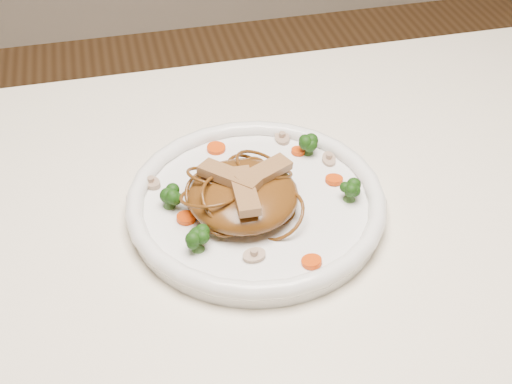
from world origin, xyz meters
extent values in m
cube|color=white|center=(0.00, 0.00, 0.73)|extent=(1.20, 0.80, 0.04)
cylinder|color=brown|center=(0.54, 0.34, 0.35)|extent=(0.06, 0.06, 0.71)
cylinder|color=white|center=(0.00, 0.06, 0.76)|extent=(0.34, 0.34, 0.02)
ellipsoid|color=#5B3011|center=(-0.02, 0.06, 0.78)|extent=(0.16, 0.16, 0.04)
cube|color=#A2804C|center=(0.00, 0.06, 0.81)|extent=(0.07, 0.05, 0.01)
cube|color=#A2804C|center=(-0.03, 0.06, 0.81)|extent=(0.07, 0.07, 0.01)
cube|color=#A2804C|center=(-0.02, 0.04, 0.81)|extent=(0.03, 0.07, 0.01)
cylinder|color=red|center=(0.07, 0.14, 0.77)|extent=(0.02, 0.02, 0.00)
cylinder|color=red|center=(-0.08, 0.05, 0.77)|extent=(0.03, 0.03, 0.00)
cylinder|color=red|center=(0.09, 0.08, 0.77)|extent=(0.02, 0.02, 0.00)
cylinder|color=red|center=(-0.03, 0.17, 0.77)|extent=(0.03, 0.03, 0.00)
cylinder|color=red|center=(0.03, -0.04, 0.77)|extent=(0.02, 0.02, 0.00)
cylinder|color=#C0A890|center=(-0.03, -0.02, 0.77)|extent=(0.03, 0.03, 0.01)
cylinder|color=#C0A890|center=(0.10, 0.11, 0.77)|extent=(0.02, 0.02, 0.01)
cylinder|color=#C0A890|center=(-0.11, 0.12, 0.77)|extent=(0.03, 0.03, 0.01)
cylinder|color=#C0A890|center=(0.05, 0.17, 0.77)|extent=(0.03, 0.03, 0.01)
camera|label=1|loc=(-0.13, -0.48, 1.26)|focal=47.19mm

